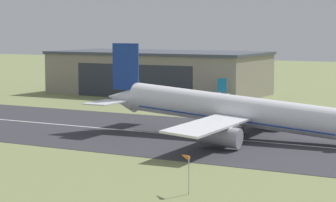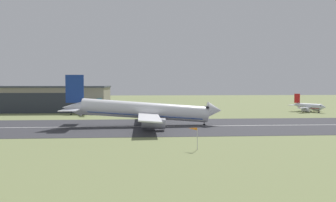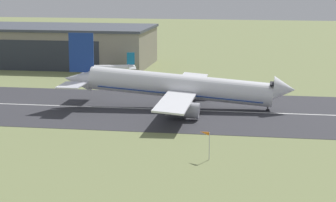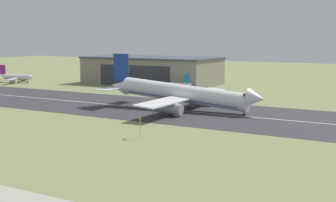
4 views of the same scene
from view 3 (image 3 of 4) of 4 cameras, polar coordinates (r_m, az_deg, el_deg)
ground_plane at (r=103.61m, az=-8.04°, el=-7.73°), size 743.41×743.41×0.00m
runway_strip at (r=161.85m, az=-1.44°, el=-0.70°), size 503.41×47.04×0.06m
runway_centreline at (r=161.84m, az=-1.44°, el=-0.69°), size 453.07×0.70×0.01m
hangar_building at (r=242.47m, az=-9.69°, el=4.81°), size 69.54×33.81×14.06m
airplane_landing at (r=162.07m, az=0.95°, el=1.24°), size 58.19×53.99×18.42m
airplane_parked_centre at (r=211.74m, az=-5.31°, el=2.81°), size 19.25×21.60×7.86m
windsock_pole at (r=118.53m, az=3.23°, el=-2.89°), size 2.14×1.88×5.15m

